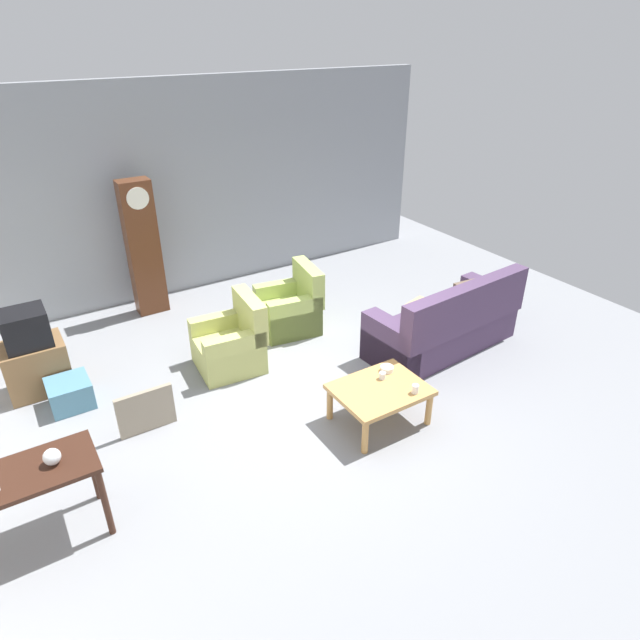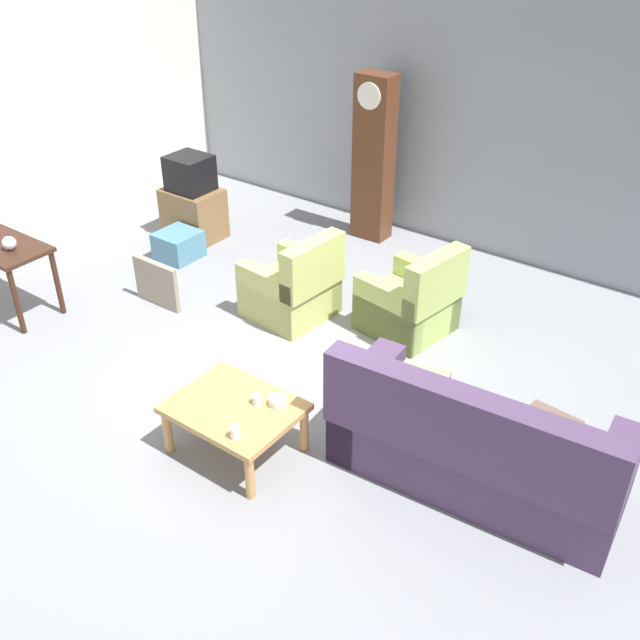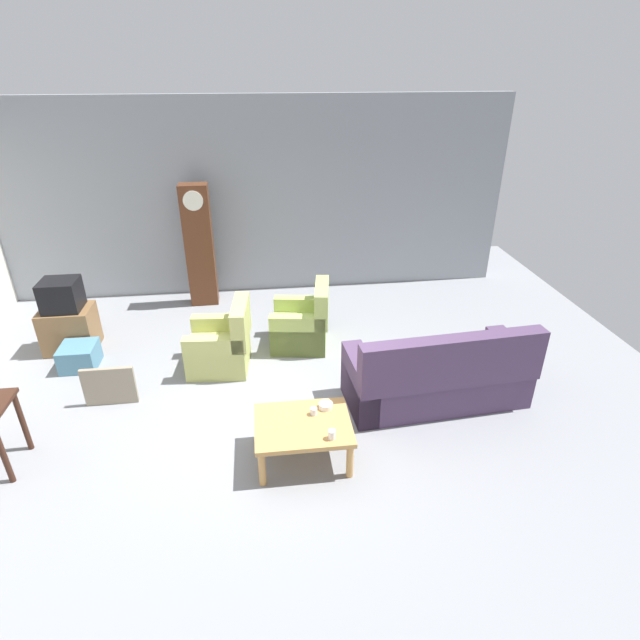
{
  "view_description": "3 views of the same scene",
  "coord_description": "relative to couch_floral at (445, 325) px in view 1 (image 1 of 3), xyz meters",
  "views": [
    {
      "loc": [
        -2.75,
        -4.54,
        3.85
      ],
      "look_at": [
        0.17,
        0.1,
        0.87
      ],
      "focal_mm": 30.79,
      "sensor_mm": 36.0,
      "label": 1
    },
    {
      "loc": [
        3.43,
        -3.97,
        3.95
      ],
      "look_at": [
        0.51,
        -0.0,
        0.85
      ],
      "focal_mm": 40.86,
      "sensor_mm": 36.0,
      "label": 2
    },
    {
      "loc": [
        -0.0,
        -4.81,
        3.66
      ],
      "look_at": [
        0.65,
        0.36,
        0.95
      ],
      "focal_mm": 28.25,
      "sensor_mm": 36.0,
      "label": 3
    }
  ],
  "objects": [
    {
      "name": "cup_blue_rimmed",
      "position": [
        -1.54,
        -0.62,
        0.13
      ],
      "size": [
        0.07,
        0.07,
        0.08
      ],
      "primitive_type": "cylinder",
      "color": "silver",
      "rests_on": "coffee_table_wood"
    },
    {
      "name": "console_table_dark",
      "position": [
        -5.11,
        -0.49,
        0.29
      ],
      "size": [
        1.3,
        0.56,
        0.75
      ],
      "color": "#381E14",
      "rests_on": "ground_plane"
    },
    {
      "name": "grandfather_clock",
      "position": [
        -2.94,
        3.18,
        0.64
      ],
      "size": [
        0.44,
        0.3,
        1.98
      ],
      "color": "#562D19",
      "rests_on": "ground_plane"
    },
    {
      "name": "couch_floral",
      "position": [
        0.0,
        0.0,
        0.0
      ],
      "size": [
        2.16,
        1.04,
        1.04
      ],
      "color": "#4C3856",
      "rests_on": "ground_plane"
    },
    {
      "name": "coffee_table_wood",
      "position": [
        -1.66,
        -0.75,
        0.02
      ],
      "size": [
        0.96,
        0.76,
        0.44
      ],
      "color": "tan",
      "rests_on": "ground_plane"
    },
    {
      "name": "ground_plane",
      "position": [
        -1.98,
        0.11,
        -0.35
      ],
      "size": [
        10.4,
        10.4,
        0.0
      ],
      "primitive_type": "plane",
      "color": "gray"
    },
    {
      "name": "tv_crt",
      "position": [
        -4.68,
        1.86,
        0.48
      ],
      "size": [
        0.48,
        0.44,
        0.42
      ],
      "primitive_type": "cube",
      "color": "black",
      "rests_on": "tv_stand_cabinet"
    },
    {
      "name": "tv_stand_cabinet",
      "position": [
        -4.68,
        1.86,
        -0.04
      ],
      "size": [
        0.68,
        0.52,
        0.62
      ],
      "primitive_type": "cube",
      "color": "brown",
      "rests_on": "ground_plane"
    },
    {
      "name": "garage_door_wall",
      "position": [
        -1.98,
        3.71,
        1.25
      ],
      "size": [
        8.4,
        0.16,
        3.2
      ],
      "primitive_type": "cube",
      "color": "gray",
      "rests_on": "ground_plane"
    },
    {
      "name": "cup_white_porcelain",
      "position": [
        -1.41,
        -1.01,
        0.14
      ],
      "size": [
        0.07,
        0.07,
        0.1
      ],
      "primitive_type": "cylinder",
      "color": "white",
      "rests_on": "coffee_table_wood"
    },
    {
      "name": "storage_box_blue",
      "position": [
        -4.44,
        1.34,
        -0.19
      ],
      "size": [
        0.45,
        0.46,
        0.32
      ],
      "primitive_type": "cube",
      "color": "teal",
      "rests_on": "ground_plane"
    },
    {
      "name": "armchair_olive_far",
      "position": [
        -1.44,
        1.57,
        -0.05
      ],
      "size": [
        0.9,
        0.87,
        0.92
      ],
      "color": "#A9BD61",
      "rests_on": "ground_plane"
    },
    {
      "name": "framed_picture_leaning",
      "position": [
        -3.83,
        0.44,
        -0.11
      ],
      "size": [
        0.6,
        0.05,
        0.49
      ],
      "primitive_type": "cube",
      "color": "gray",
      "rests_on": "ground_plane"
    },
    {
      "name": "armchair_olive_near",
      "position": [
        -2.55,
        1.11,
        -0.05
      ],
      "size": [
        0.85,
        0.82,
        0.92
      ],
      "color": "#B7BC66",
      "rests_on": "ground_plane"
    },
    {
      "name": "bowl_white_stacked",
      "position": [
        -1.4,
        -0.53,
        0.12
      ],
      "size": [
        0.15,
        0.15,
        0.06
      ],
      "primitive_type": "cylinder",
      "color": "white",
      "rests_on": "coffee_table_wood"
    },
    {
      "name": "glass_dome_cloche",
      "position": [
        -4.78,
        -0.51,
        0.46
      ],
      "size": [
        0.14,
        0.14,
        0.14
      ],
      "primitive_type": "sphere",
      "color": "silver",
      "rests_on": "console_table_dark"
    }
  ]
}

